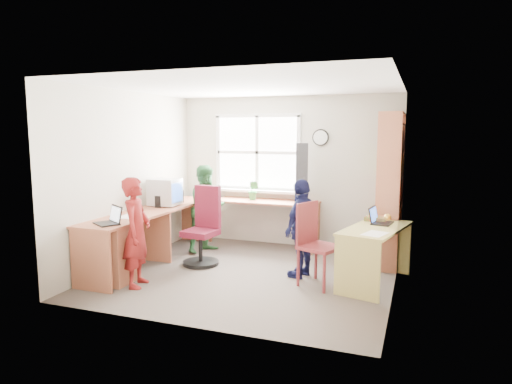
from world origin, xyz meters
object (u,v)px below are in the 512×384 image
(crt_monitor, at_px, (165,192))
(wooden_chair, at_px, (315,241))
(laptop_left, at_px, (110,220))
(cd_tower, at_px, (302,173))
(person_red, at_px, (137,232))
(bookshelf, at_px, (390,192))
(right_desk, at_px, (375,243))
(person_green, at_px, (207,209))
(l_desk, at_px, (150,237))
(laptop_right, at_px, (379,220))
(person_navy, at_px, (302,228))
(swivel_chair, at_px, (203,231))
(potted_plant, at_px, (253,190))

(crt_monitor, bearing_deg, wooden_chair, -15.01)
(wooden_chair, xyz_separation_m, laptop_left, (-2.31, -0.84, 0.26))
(wooden_chair, height_order, cd_tower, cd_tower)
(person_red, bearing_deg, crt_monitor, 1.91)
(bookshelf, height_order, laptop_left, bookshelf)
(right_desk, bearing_deg, laptop_left, -146.20)
(person_green, bearing_deg, l_desk, -171.41)
(l_desk, bearing_deg, right_desk, 8.95)
(l_desk, xyz_separation_m, person_red, (0.20, -0.58, 0.20))
(bookshelf, bearing_deg, l_desk, -153.57)
(bookshelf, height_order, cd_tower, bookshelf)
(l_desk, distance_m, laptop_right, 2.98)
(person_green, bearing_deg, right_desk, -81.83)
(wooden_chair, relative_size, person_navy, 0.80)
(l_desk, xyz_separation_m, cd_tower, (1.63, 1.72, 0.75))
(laptop_left, xyz_separation_m, laptop_right, (3.00, 1.33, -0.04))
(person_red, bearing_deg, person_navy, -75.00)
(person_red, bearing_deg, bookshelf, -68.33)
(swivel_chair, xyz_separation_m, person_navy, (1.44, -0.09, 0.16))
(potted_plant, bearing_deg, cd_tower, 0.86)
(bookshelf, bearing_deg, person_green, -172.83)
(person_navy, bearing_deg, swivel_chair, -77.76)
(laptop_left, relative_size, person_navy, 0.32)
(potted_plant, height_order, person_green, person_green)
(laptop_right, height_order, person_red, person_red)
(cd_tower, bearing_deg, laptop_right, -54.61)
(bookshelf, distance_m, swivel_chair, 2.66)
(person_navy, bearing_deg, l_desk, -61.48)
(wooden_chair, bearing_deg, laptop_left, -137.94)
(swivel_chair, bearing_deg, crt_monitor, 171.81)
(swivel_chair, distance_m, person_navy, 1.45)
(cd_tower, height_order, person_red, cd_tower)
(l_desk, bearing_deg, wooden_chair, 5.01)
(l_desk, height_order, person_navy, person_navy)
(l_desk, bearing_deg, laptop_right, 13.37)
(l_desk, height_order, potted_plant, potted_plant)
(cd_tower, bearing_deg, bookshelf, -25.67)
(bookshelf, relative_size, laptop_left, 5.23)
(l_desk, bearing_deg, potted_plant, 63.86)
(right_desk, height_order, wooden_chair, wooden_chair)
(l_desk, xyz_separation_m, wooden_chair, (2.19, 0.19, 0.09))
(bookshelf, xyz_separation_m, laptop_left, (-3.08, -2.12, -0.20))
(laptop_right, bearing_deg, right_desk, -172.61)
(crt_monitor, height_order, cd_tower, cd_tower)
(bookshelf, relative_size, person_navy, 1.67)
(laptop_left, relative_size, laptop_right, 1.18)
(bookshelf, xyz_separation_m, crt_monitor, (-3.16, -0.74, -0.05))
(right_desk, distance_m, laptop_left, 3.20)
(cd_tower, bearing_deg, potted_plant, 165.70)
(person_red, xyz_separation_m, person_navy, (1.77, 1.02, -0.03))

